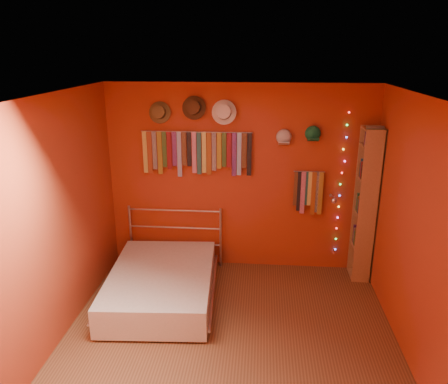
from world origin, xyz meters
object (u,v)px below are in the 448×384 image
(tie_rack, at_px, (196,151))
(bed, at_px, (162,284))
(bookshelf, at_px, (369,205))
(reading_lamp, at_px, (333,200))

(tie_rack, relative_size, bed, 0.80)
(bookshelf, bearing_deg, bed, -162.85)
(reading_lamp, xyz_separation_m, bed, (-2.08, -0.76, -0.88))
(bookshelf, height_order, bed, bookshelf)
(reading_lamp, relative_size, bookshelf, 0.16)
(bed, bearing_deg, bookshelf, 13.67)
(reading_lamp, distance_m, bookshelf, 0.45)
(tie_rack, relative_size, bookshelf, 0.72)
(reading_lamp, relative_size, bed, 0.17)
(tie_rack, height_order, bed, tie_rack)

